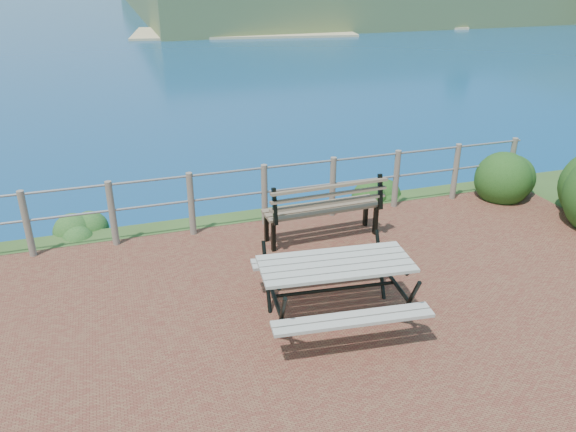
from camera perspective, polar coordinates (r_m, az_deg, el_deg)
name	(u,v)px	position (r m, az deg, el deg)	size (l,w,h in m)	color
ground	(348,351)	(6.32, 6.15, -13.49)	(10.00, 7.00, 0.12)	brown
safety_railing	(264,192)	(8.79, -2.41, 2.47)	(9.40, 0.10, 1.00)	#6B5B4C
picnic_table	(335,284)	(6.56, 4.80, -6.88)	(1.80, 1.51, 0.74)	gray
park_bench	(322,199)	(8.32, 3.51, 1.77)	(1.79, 0.50, 1.00)	brown
shrub_right_edge	(506,196)	(10.84, 21.23, 1.90)	(1.00, 1.00, 1.43)	#1A4214
shrub_lip_west	(80,231)	(9.40, -20.35, -1.43)	(0.68, 0.68, 0.39)	#20511E
shrub_lip_east	(382,197)	(10.20, 9.50, 1.89)	(0.68, 0.68, 0.38)	#1A4214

